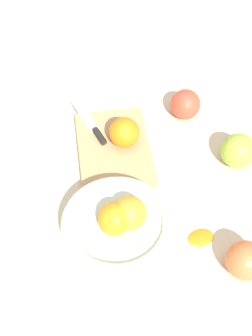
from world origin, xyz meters
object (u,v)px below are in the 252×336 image
cutting_board (114,149)px  apple_front_center (238,149)px  orange_on_board (124,132)px  bowl (118,225)px  apple_front_right (185,104)px  knife (93,127)px  apple_front_left (245,260)px

cutting_board → apple_front_center: apple_front_center is taller
orange_on_board → cutting_board: bearing=107.5°
bowl → apple_front_right: bearing=-32.1°
apple_front_center → bowl: bearing=119.5°
orange_on_board → knife: bearing=51.7°
apple_front_right → apple_front_center: size_ratio=0.94×
cutting_board → knife: (0.06, 0.04, 0.01)m
apple_front_center → apple_front_left: bearing=167.2°
orange_on_board → knife: 0.09m
apple_front_right → apple_front_center: bearing=-151.6°
apple_front_right → apple_front_center: 0.17m
cutting_board → orange_on_board: orange_on_board is taller
apple_front_left → bowl: bearing=65.9°
apple_front_left → cutting_board: bearing=33.1°
cutting_board → apple_front_right: (0.09, -0.17, 0.03)m
apple_front_right → apple_front_left: (-0.39, -0.02, 0.00)m
apple_front_right → apple_front_left: same height
knife → apple_front_left: size_ratio=2.18×
orange_on_board → apple_front_center: 0.24m
apple_front_center → apple_front_right: bearing=28.4°
knife → apple_front_right: (0.03, -0.21, 0.01)m
apple_front_left → orange_on_board: bearing=29.3°
apple_front_right → apple_front_left: size_ratio=0.99×
apple_front_right → cutting_board: bearing=117.6°
cutting_board → apple_front_center: (-0.06, -0.25, 0.03)m
knife → apple_front_center: (-0.11, -0.29, 0.01)m
bowl → apple_front_center: 0.31m
bowl → apple_front_left: 0.23m
knife → apple_front_right: apple_front_right is taller
bowl → cutting_board: size_ratio=0.92×
orange_on_board → apple_front_center: size_ratio=0.89×
apple_front_right → apple_front_center: (-0.15, -0.08, 0.00)m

